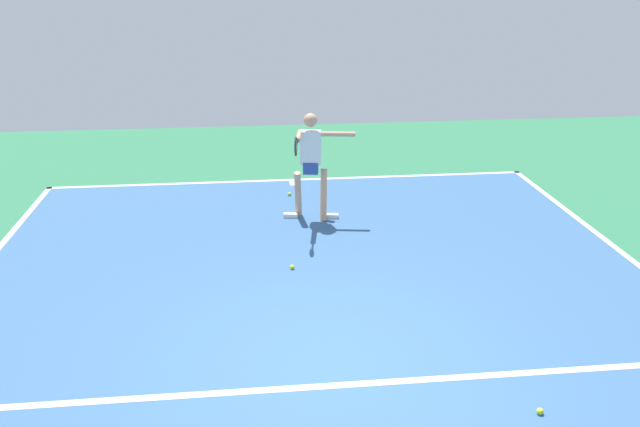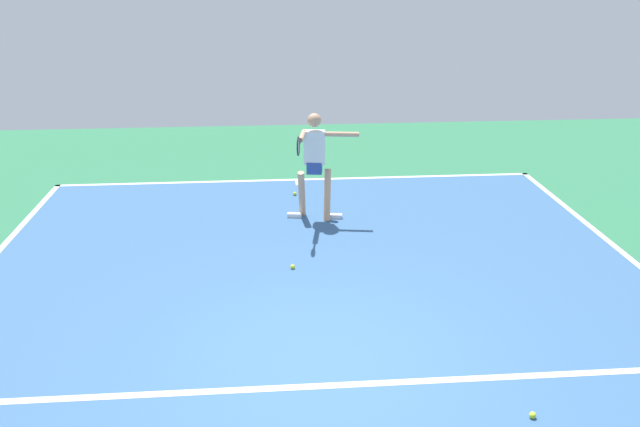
# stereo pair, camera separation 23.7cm
# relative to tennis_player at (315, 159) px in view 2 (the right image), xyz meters

# --- Properties ---
(ground_plane) EXTENTS (22.55, 22.55, 0.00)m
(ground_plane) POSITION_rel_tennis_player_xyz_m (0.18, 4.35, -1.04)
(ground_plane) COLOR #2D754C
(court_surface) EXTENTS (9.39, 13.11, 0.00)m
(court_surface) POSITION_rel_tennis_player_xyz_m (0.18, 4.35, -1.03)
(court_surface) COLOR #38608E
(court_surface) RESTS_ON ground_plane
(court_line_baseline_near) EXTENTS (9.39, 0.10, 0.01)m
(court_line_baseline_near) POSITION_rel_tennis_player_xyz_m (0.18, -2.16, -1.03)
(court_line_baseline_near) COLOR white
(court_line_baseline_near) RESTS_ON ground_plane
(court_line_service) EXTENTS (7.04, 0.10, 0.01)m
(court_line_service) POSITION_rel_tennis_player_xyz_m (0.18, 4.76, -1.03)
(court_line_service) COLOR white
(court_line_service) RESTS_ON ground_plane
(court_line_centre_mark) EXTENTS (0.10, 0.30, 0.01)m
(court_line_centre_mark) POSITION_rel_tennis_player_xyz_m (0.18, -1.96, -1.03)
(court_line_centre_mark) COLOR white
(court_line_centre_mark) RESTS_ON ground_plane
(tennis_player) EXTENTS (1.19, 1.24, 1.80)m
(tennis_player) POSITION_rel_tennis_player_xyz_m (0.00, 0.00, 0.00)
(tennis_player) COLOR tan
(tennis_player) RESTS_ON ground_plane
(tennis_ball_near_service_line) EXTENTS (0.07, 0.07, 0.07)m
(tennis_ball_near_service_line) POSITION_rel_tennis_player_xyz_m (-1.66, 5.43, -1.00)
(tennis_ball_near_service_line) COLOR #CCE033
(tennis_ball_near_service_line) RESTS_ON ground_plane
(tennis_ball_centre_court) EXTENTS (0.07, 0.07, 0.07)m
(tennis_ball_centre_court) POSITION_rel_tennis_player_xyz_m (0.46, 1.95, -1.00)
(tennis_ball_centre_court) COLOR yellow
(tennis_ball_centre_court) RESTS_ON ground_plane
(tennis_ball_by_baseline) EXTENTS (0.07, 0.07, 0.07)m
(tennis_ball_by_baseline) POSITION_rel_tennis_player_xyz_m (0.28, -1.21, -1.00)
(tennis_ball_by_baseline) COLOR #C6E53D
(tennis_ball_by_baseline) RESTS_ON ground_plane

